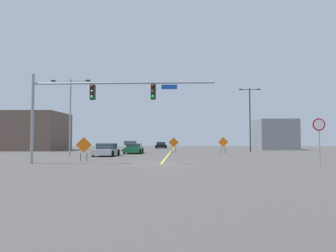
# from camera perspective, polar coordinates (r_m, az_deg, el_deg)

# --- Properties ---
(ground) EXTENTS (127.56, 127.56, 0.00)m
(ground) POSITION_cam_1_polar(r_m,az_deg,el_deg) (20.95, -1.30, -7.22)
(ground) COLOR #4C4947
(road_centre_stripe) EXTENTS (0.16, 70.86, 0.01)m
(road_centre_stripe) POSITION_cam_1_polar(r_m,az_deg,el_deg) (56.31, 0.89, -4.38)
(road_centre_stripe) COLOR yellow
(road_centre_stripe) RESTS_ON ground
(traffic_signal_assembly) EXTENTS (13.02, 0.44, 6.37)m
(traffic_signal_assembly) POSITION_cam_1_polar(r_m,az_deg,el_deg) (21.87, -13.74, 5.27)
(traffic_signal_assembly) COLOR gray
(traffic_signal_assembly) RESTS_ON ground
(stop_sign) EXTENTS (0.76, 0.07, 2.98)m
(stop_sign) POSITION_cam_1_polar(r_m,az_deg,el_deg) (20.37, 26.80, -1.17)
(stop_sign) COLOR gray
(stop_sign) RESTS_ON ground
(street_lamp_near_left) EXTENTS (4.10, 0.24, 8.00)m
(street_lamp_near_left) POSITION_cam_1_polar(r_m,az_deg,el_deg) (32.81, -18.09, 2.93)
(street_lamp_near_left) COLOR gray
(street_lamp_near_left) RESTS_ON ground
(street_lamp_mid_right) EXTENTS (3.00, 0.24, 9.05)m
(street_lamp_mid_right) POSITION_cam_1_polar(r_m,az_deg,el_deg) (44.26, 15.32, 2.06)
(street_lamp_mid_right) COLOR black
(street_lamp_mid_right) RESTS_ON ground
(construction_sign_right_shoulder) EXTENTS (1.26, 0.13, 2.04)m
(construction_sign_right_shoulder) POSITION_cam_1_polar(r_m,az_deg,el_deg) (37.46, 10.45, -3.20)
(construction_sign_right_shoulder) COLOR orange
(construction_sign_right_shoulder) RESTS_ON ground
(construction_sign_right_lane) EXTENTS (1.26, 0.21, 1.90)m
(construction_sign_right_lane) POSITION_cam_1_polar(r_m,az_deg,el_deg) (25.26, -15.72, -3.66)
(construction_sign_right_lane) COLOR orange
(construction_sign_right_lane) RESTS_ON ground
(construction_sign_median_near) EXTENTS (1.31, 0.32, 2.02)m
(construction_sign_median_near) POSITION_cam_1_polar(r_m,az_deg,el_deg) (38.67, 1.08, -3.27)
(construction_sign_median_near) COLOR orange
(construction_sign_median_near) RESTS_ON ground
(car_white_mid) EXTENTS (2.16, 3.94, 1.52)m
(car_white_mid) POSITION_cam_1_polar(r_m,az_deg,el_deg) (47.48, -7.23, -3.83)
(car_white_mid) COLOR white
(car_white_mid) RESTS_ON ground
(car_black_far) EXTENTS (2.21, 4.01, 1.28)m
(car_black_far) POSITION_cam_1_polar(r_m,az_deg,el_deg) (61.52, -1.31, -3.68)
(car_black_far) COLOR black
(car_black_far) RESTS_ON ground
(car_silver_approaching) EXTENTS (2.15, 4.04, 1.32)m
(car_silver_approaching) POSITION_cam_1_polar(r_m,az_deg,el_deg) (31.80, -11.61, -4.50)
(car_silver_approaching) COLOR #B7BABF
(car_silver_approaching) RESTS_ON ground
(car_green_near) EXTENTS (2.13, 4.00, 1.23)m
(car_green_near) POSITION_cam_1_polar(r_m,az_deg,el_deg) (37.21, -6.53, -4.33)
(car_green_near) COLOR #196B38
(car_green_near) RESTS_ON ground
(roadside_building_west) EXTENTS (9.07, 8.95, 6.09)m
(roadside_building_west) POSITION_cam_1_polar(r_m,az_deg,el_deg) (52.97, -24.03, -0.96)
(roadside_building_west) COLOR brown
(roadside_building_west) RESTS_ON ground
(roadside_building_east) EXTENTS (6.32, 7.26, 5.21)m
(roadside_building_east) POSITION_cam_1_polar(r_m,az_deg,el_deg) (56.02, 19.55, -1.57)
(roadside_building_east) COLOR gray
(roadside_building_east) RESTS_ON ground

